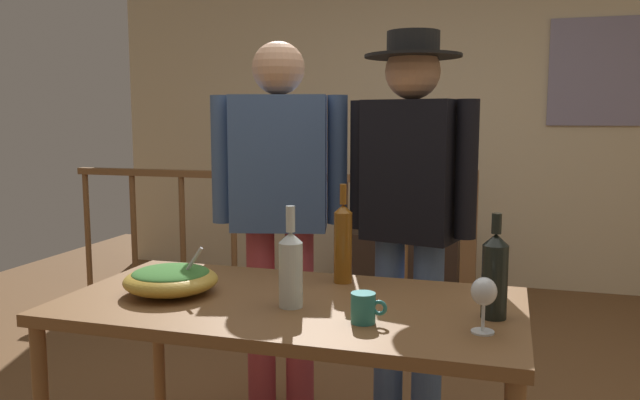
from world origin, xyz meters
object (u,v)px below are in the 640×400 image
at_px(wine_glass, 484,294).
at_px(wine_bottle_amber, 343,242).
at_px(mug_teal, 364,308).
at_px(person_standing_left, 279,195).
at_px(flat_screen_tv, 402,198).
at_px(wine_bottle_clear, 291,267).
at_px(tv_console, 402,260).
at_px(person_standing_right, 410,196).
at_px(framed_picture, 595,72).
at_px(salad_bowl, 171,279).
at_px(serving_table, 290,319).
at_px(wine_bottle_dark, 495,274).
at_px(stair_railing, 317,224).

distance_m(wine_glass, wine_bottle_amber, 0.68).
bearing_deg(wine_glass, mug_teal, -178.14).
relative_size(wine_bottle_amber, person_standing_left, 0.22).
height_order(flat_screen_tv, wine_bottle_clear, wine_bottle_clear).
relative_size(wine_glass, person_standing_left, 0.10).
bearing_deg(tv_console, person_standing_right, -80.06).
relative_size(framed_picture, wine_bottle_clear, 2.40).
bearing_deg(salad_bowl, wine_bottle_amber, 30.63).
bearing_deg(wine_glass, person_standing_right, 111.77).
xyz_separation_m(flat_screen_tv, serving_table, (0.10, -2.92, -0.05)).
distance_m(wine_bottle_dark, person_standing_right, 0.81).
bearing_deg(person_standing_left, serving_table, 98.88).
bearing_deg(person_standing_right, salad_bowl, 59.87).
xyz_separation_m(wine_bottle_amber, mug_teal, (0.18, -0.44, -0.11)).
relative_size(flat_screen_tv, person_standing_left, 0.36).
height_order(tv_console, mug_teal, mug_teal).
distance_m(salad_bowl, mug_teal, 0.73).
bearing_deg(salad_bowl, wine_bottle_dark, 2.21).
bearing_deg(wine_bottle_amber, person_standing_left, 133.75).
distance_m(stair_railing, serving_table, 2.28).
height_order(stair_railing, wine_bottle_clear, wine_bottle_clear).
bearing_deg(wine_glass, stair_railing, 117.25).
distance_m(salad_bowl, wine_bottle_clear, 0.46).
bearing_deg(wine_bottle_dark, stair_railing, 119.33).
distance_m(framed_picture, wine_glass, 3.56).
bearing_deg(person_standing_right, flat_screen_tv, -65.92).
distance_m(wine_bottle_clear, wine_bottle_amber, 0.36).
height_order(framed_picture, wine_bottle_amber, framed_picture).
bearing_deg(wine_bottle_dark, person_standing_right, 117.53).
distance_m(tv_console, serving_table, 2.99).
height_order(stair_railing, serving_table, stair_railing).
distance_m(serving_table, wine_bottle_dark, 0.70).
bearing_deg(wine_bottle_dark, salad_bowl, -177.79).
xyz_separation_m(salad_bowl, wine_bottle_amber, (0.54, 0.32, 0.10)).
height_order(framed_picture, mug_teal, framed_picture).
xyz_separation_m(wine_glass, wine_bottle_clear, (-0.61, 0.08, 0.02)).
relative_size(salad_bowl, mug_teal, 2.96).
bearing_deg(tv_console, person_standing_left, -95.08).
distance_m(mug_teal, person_standing_left, 1.07).
bearing_deg(mug_teal, wine_glass, 1.86).
height_order(person_standing_left, person_standing_right, person_standing_right).
relative_size(serving_table, salad_bowl, 4.71).
bearing_deg(wine_bottle_clear, salad_bowl, 176.50).
bearing_deg(salad_bowl, wine_glass, -5.80).
bearing_deg(person_standing_right, framed_picture, -97.28).
bearing_deg(serving_table, stair_railing, 104.60).
relative_size(stair_railing, person_standing_left, 1.78).
distance_m(flat_screen_tv, serving_table, 2.93).
relative_size(mug_teal, person_standing_left, 0.07).
height_order(stair_railing, wine_glass, stair_railing).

